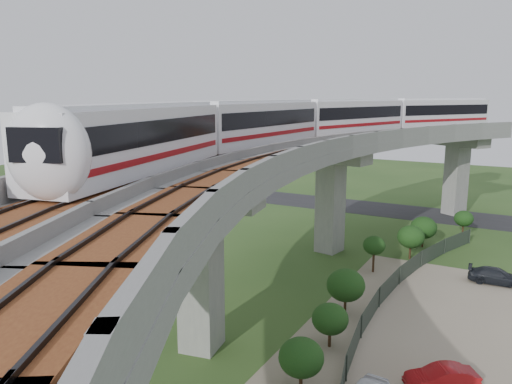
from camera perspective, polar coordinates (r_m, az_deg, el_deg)
ground at (r=39.16m, az=1.60°, el=-10.62°), size 160.00×160.00×0.00m
dirt_lot at (r=33.75m, az=22.34°, el=-15.17°), size 18.00×26.00×0.04m
asphalt_road at (r=66.15m, az=13.57°, el=-1.86°), size 60.00×8.00×0.03m
viaduct at (r=35.22m, az=7.25°, el=2.13°), size 19.58×73.98×11.40m
metro_train at (r=44.19m, az=8.22°, el=8.16°), size 15.45×60.61×3.64m
fence at (r=35.83m, az=15.93°, el=-11.89°), size 3.87×38.73×1.50m
tree_0 at (r=55.34m, az=22.65°, el=-2.82°), size 1.90×1.90×2.82m
tree_1 at (r=50.55m, az=18.60°, el=-3.89°), size 2.50×2.50×3.00m
tree_2 at (r=46.56m, az=17.29°, el=-4.91°), size 2.38×2.38×3.07m
tree_3 at (r=42.22m, az=13.35°, el=-5.97°), size 1.82×1.82×3.10m
tree_4 at (r=34.04m, az=10.23°, el=-10.44°), size 2.54×2.54×3.17m
tree_5 at (r=29.97m, az=8.47°, el=-14.15°), size 2.12×2.12×2.67m
tree_6 at (r=25.84m, az=5.19°, el=-18.32°), size 2.25×2.25×2.77m
car_red at (r=28.02m, az=20.45°, el=-19.28°), size 3.69×3.06×1.19m
car_dark at (r=43.41m, az=25.83°, el=-8.65°), size 4.28×1.96×1.21m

